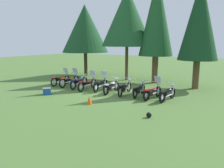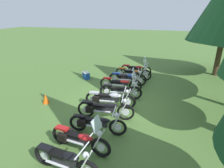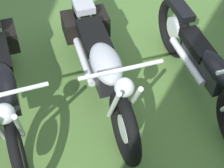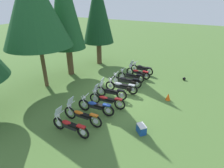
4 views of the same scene
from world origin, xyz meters
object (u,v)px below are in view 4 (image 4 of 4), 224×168
object	(u,v)px
pine_tree_3	(98,10)
motorcycle_5	(122,86)
motorcycle_0	(70,126)
motorcycle_7	(131,76)
motorcycle_3	(106,100)
motorcycle_8	(138,73)
motorcycle_1	(82,115)
picnic_cooler	(141,129)
motorcycle_4	(111,92)
motorcycle_2	(96,106)
pine_tree_2	(64,5)
dropped_helmet	(184,79)
pine_tree_1	(33,6)
traffic_cone	(168,97)
motorcycle_9	(142,69)
motorcycle_6	(126,81)

from	to	relation	value
pine_tree_3	motorcycle_5	bearing A→B (deg)	-134.56
motorcycle_0	motorcycle_7	bearing A→B (deg)	-93.29
motorcycle_3	motorcycle_8	bearing A→B (deg)	-95.56
motorcycle_3	motorcycle_1	bearing A→B (deg)	76.36
motorcycle_7	motorcycle_5	bearing A→B (deg)	87.72
motorcycle_1	motorcycle_5	world-z (taller)	motorcycle_1
picnic_cooler	motorcycle_5	bearing A→B (deg)	38.30
motorcycle_4	motorcycle_2	bearing A→B (deg)	84.23
pine_tree_2	motorcycle_5	bearing A→B (deg)	-101.05
motorcycle_1	pine_tree_3	distance (m)	10.72
motorcycle_4	dropped_helmet	size ratio (longest dim) A/B	8.62
motorcycle_4	motorcycle_8	world-z (taller)	motorcycle_4
motorcycle_2	pine_tree_3	world-z (taller)	pine_tree_3
motorcycle_2	motorcycle_7	distance (m)	5.06
motorcycle_7	pine_tree_1	world-z (taller)	pine_tree_1
motorcycle_5	motorcycle_7	bearing A→B (deg)	-92.99
traffic_cone	picnic_cooler	bearing A→B (deg)	173.26
pine_tree_2	pine_tree_3	xyz separation A→B (m)	(3.54, -0.75, -0.53)
picnic_cooler	traffic_cone	xyz separation A→B (m)	(3.88, -0.46, 0.01)
motorcycle_2	motorcycle_9	distance (m)	7.02
motorcycle_5	motorcycle_8	distance (m)	3.04
motorcycle_2	traffic_cone	size ratio (longest dim) A/B	4.80
motorcycle_8	traffic_cone	size ratio (longest dim) A/B	4.56
motorcycle_2	motorcycle_6	xyz separation A→B (m)	(4.02, -0.15, 0.00)
motorcycle_0	motorcycle_1	distance (m)	0.98
motorcycle_0	motorcycle_9	world-z (taller)	motorcycle_0
motorcycle_3	picnic_cooler	bearing A→B (deg)	150.33
motorcycle_4	pine_tree_2	world-z (taller)	pine_tree_2
motorcycle_2	pine_tree_1	size ratio (longest dim) A/B	0.28
picnic_cooler	pine_tree_1	bearing A→B (deg)	78.41
pine_tree_1	traffic_cone	distance (m)	10.41
dropped_helmet	motorcycle_7	bearing A→B (deg)	121.05
motorcycle_1	motorcycle_8	xyz separation A→B (m)	(7.15, -0.50, -0.03)
motorcycle_5	motorcycle_3	bearing A→B (deg)	81.91
motorcycle_5	motorcycle_8	bearing A→B (deg)	-97.97
pine_tree_2	pine_tree_3	distance (m)	3.65
motorcycle_5	motorcycle_6	world-z (taller)	motorcycle_6
motorcycle_1	traffic_cone	xyz separation A→B (m)	(4.59, -3.56, -0.23)
motorcycle_2	dropped_helmet	size ratio (longest dim) A/B	9.04
motorcycle_0	motorcycle_5	world-z (taller)	motorcycle_0
motorcycle_0	motorcycle_7	size ratio (longest dim) A/B	1.01
motorcycle_9	pine_tree_3	world-z (taller)	pine_tree_3
motorcycle_5	motorcycle_6	size ratio (longest dim) A/B	0.99
motorcycle_6	pine_tree_1	distance (m)	7.94
motorcycle_4	motorcycle_7	distance (m)	3.12
motorcycle_2	motorcycle_3	bearing A→B (deg)	-106.59
motorcycle_0	motorcycle_7	xyz separation A→B (m)	(7.12, -0.31, -0.04)
motorcycle_0	motorcycle_4	distance (m)	4.01
motorcycle_8	motorcycle_6	bearing A→B (deg)	91.83
pine_tree_1	picnic_cooler	bearing A→B (deg)	-101.59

